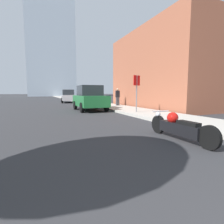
# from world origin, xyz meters

# --- Properties ---
(sidewalk) EXTENTS (2.71, 240.00, 0.15)m
(sidewalk) POSITION_xyz_m (4.96, 40.00, 0.07)
(sidewalk) COLOR #B2ADA3
(sidewalk) RESTS_ON ground_plane
(brick_storefront) EXTENTS (10.12, 10.54, 6.60)m
(brick_storefront) POSITION_xyz_m (11.57, 13.77, 3.30)
(brick_storefront) COLOR #9E563D
(brick_storefront) RESTS_ON ground_plane
(distant_tower) EXTENTS (16.94, 16.94, 63.31)m
(distant_tower) POSITION_xyz_m (3.79, 76.10, 31.66)
(distant_tower) COLOR silver
(distant_tower) RESTS_ON ground_plane
(motorcycle) EXTENTS (0.62, 2.43, 0.76)m
(motorcycle) POSITION_xyz_m (2.44, 4.82, 0.37)
(motorcycle) COLOR black
(motorcycle) RESTS_ON ground_plane
(parked_car_green) EXTENTS (1.94, 3.85, 1.85)m
(parked_car_green) POSITION_xyz_m (2.36, 13.73, 0.91)
(parked_car_green) COLOR #1E6B33
(parked_car_green) RESTS_ON ground_plane
(parked_car_silver) EXTENTS (2.12, 4.49, 1.73)m
(parked_car_silver) POSITION_xyz_m (2.55, 25.41, 0.85)
(parked_car_silver) COLOR #BCBCC1
(parked_car_silver) RESTS_ON ground_plane
(stop_sign) EXTENTS (0.57, 0.26, 2.21)m
(stop_sign) POSITION_xyz_m (4.35, 10.33, 1.66)
(stop_sign) COLOR slate
(stop_sign) RESTS_ON sidewalk
(pedestrian) EXTENTS (0.36, 0.22, 1.59)m
(pedestrian) POSITION_xyz_m (5.58, 15.80, 0.96)
(pedestrian) COLOR #38383D
(pedestrian) RESTS_ON sidewalk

